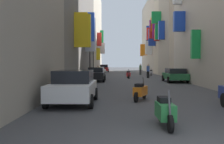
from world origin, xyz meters
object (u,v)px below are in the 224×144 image
Objects in this scene: parked_car_red at (104,68)px; scooter_orange at (140,91)px; scooter_white at (104,70)px; traffic_light_near_corner at (90,54)px; pedestrian_crossing at (148,71)px; traffic_light_far_corner at (93,55)px; parked_car_black at (96,74)px; parked_car_white at (74,86)px; pedestrian_near_right at (98,72)px; scooter_red at (128,74)px; scooter_silver at (151,72)px; scooter_green at (165,111)px; pedestrian_near_left at (140,69)px; parked_car_green at (175,75)px.

parked_car_red is 38.95m from scooter_orange.
traffic_light_near_corner is at bearing -92.80° from scooter_white.
pedestrian_crossing is 0.39× the size of traffic_light_far_corner.
parked_car_black is at bearing -89.48° from parked_car_red.
parked_car_white is 19.50m from pedestrian_near_right.
parked_car_red is 2.19× the size of scooter_white.
scooter_red is 0.42× the size of traffic_light_far_corner.
parked_car_white is at bearing -105.63° from scooter_silver.
parked_car_black is 5.21m from pedestrian_near_right.
pedestrian_near_right reaches higher than scooter_white.
parked_car_white is 20.41m from pedestrian_crossing.
parked_car_red is at bearing 88.10° from traffic_light_near_corner.
traffic_light_near_corner is (-4.32, 22.06, 2.40)m from scooter_green.
scooter_green is 1.00× the size of scooter_red.
pedestrian_near_left is at bearing 78.25° from parked_car_white.
scooter_silver is at bearing 80.75° from scooter_orange.
scooter_red is 9.48m from pedestrian_near_left.
parked_car_white is 0.91× the size of traffic_light_far_corner.
scooter_white is 1.18× the size of pedestrian_near_right.
parked_car_red reaches higher than scooter_silver.
parked_car_black is 2.28× the size of scooter_orange.
parked_car_green is 2.20× the size of scooter_green.
pedestrian_crossing is (-1.77, 6.38, 0.14)m from parked_car_green.
parked_car_green is 12.94m from scooter_orange.
parked_car_red is at bearing 117.86° from pedestrian_near_left.
scooter_silver is 2.97m from pedestrian_near_left.
scooter_green is 30.11m from scooter_silver.
parked_car_white is 2.19× the size of scooter_red.
scooter_orange is (-4.00, -24.59, 0.00)m from scooter_silver.
pedestrian_crossing is 8.74m from pedestrian_near_left.
pedestrian_crossing is at bearing 41.45° from parked_car_black.
scooter_white is 0.42× the size of traffic_light_far_corner.
pedestrian_crossing is at bearing 13.97° from traffic_light_near_corner.
parked_car_black is 25.54m from parked_car_red.
traffic_light_near_corner is at bearing -91.90° from parked_car_red.
pedestrian_crossing reaches higher than parked_car_black.
traffic_light_far_corner is at bearing 100.68° from scooter_orange.
parked_car_green is 2.19× the size of scooter_white.
pedestrian_near_left is at bearing 85.57° from scooter_green.
pedestrian_near_right reaches higher than scooter_green.
pedestrian_crossing is at bearing -69.36° from scooter_white.
parked_car_white is at bearing -101.75° from pedestrian_near_left.
scooter_silver is 1.14× the size of pedestrian_crossing.
traffic_light_near_corner is (-0.73, -22.01, 2.08)m from parked_car_red.
traffic_light_far_corner is at bearing 96.51° from parked_car_black.
traffic_light_near_corner is at bearing 105.26° from parked_car_black.
scooter_red is 1.18× the size of pedestrian_near_right.
parked_car_red is at bearing 91.82° from scooter_white.
parked_car_black is 1.06× the size of parked_car_white.
scooter_green is at bearing -79.73° from parked_car_black.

